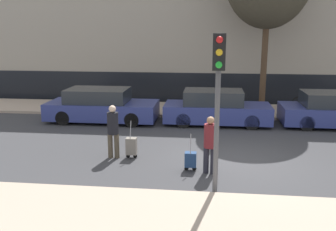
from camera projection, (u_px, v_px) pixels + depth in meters
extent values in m
plane|color=#38383A|center=(235.00, 162.00, 11.20)|extent=(80.00, 80.00, 0.00)
cube|color=tan|center=(246.00, 222.00, 7.56)|extent=(28.00, 2.50, 0.12)
cube|color=tan|center=(226.00, 111.00, 17.96)|extent=(28.00, 3.00, 0.12)
cube|color=#A89E8C|center=(227.00, 13.00, 20.35)|extent=(28.00, 2.71, 9.50)
cube|color=black|center=(225.00, 88.00, 19.91)|extent=(27.44, 0.06, 1.60)
cube|color=navy|center=(103.00, 110.00, 16.05)|extent=(4.67, 1.91, 0.70)
cube|color=#23282D|center=(98.00, 95.00, 15.93)|extent=(2.57, 1.68, 0.57)
cylinder|color=black|center=(132.00, 120.00, 15.09)|extent=(0.60, 0.18, 0.60)
cylinder|color=black|center=(140.00, 111.00, 16.77)|extent=(0.60, 0.18, 0.60)
cylinder|color=black|center=(63.00, 118.00, 15.41)|extent=(0.60, 0.18, 0.60)
cylinder|color=black|center=(78.00, 109.00, 17.09)|extent=(0.60, 0.18, 0.60)
cube|color=navy|center=(217.00, 112.00, 15.55)|extent=(4.36, 1.73, 0.70)
cube|color=#23282D|center=(213.00, 97.00, 15.43)|extent=(2.40, 1.52, 0.59)
cylinder|color=black|center=(252.00, 122.00, 14.70)|extent=(0.60, 0.18, 0.60)
cylinder|color=black|center=(248.00, 114.00, 16.20)|extent=(0.60, 0.18, 0.60)
cylinder|color=black|center=(183.00, 120.00, 15.00)|extent=(0.60, 0.18, 0.60)
cylinder|color=black|center=(186.00, 112.00, 16.50)|extent=(0.60, 0.18, 0.60)
cube|color=#23282D|center=(335.00, 99.00, 15.03)|extent=(2.49, 1.63, 0.56)
cylinder|color=black|center=(307.00, 123.00, 14.54)|extent=(0.60, 0.18, 0.60)
cylinder|color=black|center=(297.00, 114.00, 16.16)|extent=(0.60, 0.18, 0.60)
cylinder|color=#4C4233|center=(117.00, 146.00, 11.47)|extent=(0.15, 0.15, 0.77)
cylinder|color=#4C4233|center=(110.00, 146.00, 11.47)|extent=(0.15, 0.15, 0.77)
cylinder|color=black|center=(113.00, 123.00, 11.31)|extent=(0.34, 0.34, 0.67)
sphere|color=beige|center=(112.00, 109.00, 11.21)|extent=(0.22, 0.22, 0.22)
cube|color=slate|center=(131.00, 146.00, 11.45)|extent=(0.32, 0.24, 0.52)
cylinder|color=black|center=(128.00, 156.00, 11.54)|extent=(0.12, 0.03, 0.12)
cylinder|color=black|center=(135.00, 156.00, 11.51)|extent=(0.12, 0.03, 0.12)
cylinder|color=gray|center=(130.00, 130.00, 11.26)|extent=(0.02, 0.19, 0.53)
cylinder|color=#23232D|center=(206.00, 160.00, 10.26)|extent=(0.15, 0.15, 0.75)
cylinder|color=#23232D|center=(213.00, 161.00, 10.19)|extent=(0.15, 0.15, 0.75)
cylinder|color=maroon|center=(210.00, 136.00, 10.07)|extent=(0.34, 0.34, 0.65)
sphere|color=#936B4C|center=(211.00, 120.00, 9.97)|extent=(0.21, 0.21, 0.21)
cube|color=navy|center=(191.00, 159.00, 10.43)|extent=(0.32, 0.24, 0.41)
cylinder|color=black|center=(186.00, 168.00, 10.51)|extent=(0.12, 0.03, 0.12)
cylinder|color=black|center=(194.00, 169.00, 10.48)|extent=(0.12, 0.03, 0.12)
cylinder|color=gray|center=(191.00, 144.00, 10.26)|extent=(0.02, 0.19, 0.53)
cylinder|color=#515154|center=(217.00, 117.00, 8.67)|extent=(0.12, 0.12, 3.79)
cube|color=black|center=(219.00, 52.00, 8.16)|extent=(0.28, 0.24, 0.80)
sphere|color=red|center=(220.00, 40.00, 7.95)|extent=(0.15, 0.15, 0.15)
sphere|color=gold|center=(219.00, 52.00, 8.01)|extent=(0.15, 0.15, 0.15)
sphere|color=green|center=(219.00, 65.00, 8.07)|extent=(0.15, 0.15, 0.15)
torus|color=black|center=(322.00, 104.00, 17.30)|extent=(0.72, 0.06, 0.72)
torus|color=black|center=(299.00, 104.00, 17.42)|extent=(0.72, 0.06, 0.72)
cylinder|color=black|center=(311.00, 100.00, 17.31)|extent=(1.00, 0.05, 0.05)
cylinder|color=black|center=(307.00, 96.00, 17.29)|extent=(0.04, 0.04, 0.40)
cylinder|color=#4C3826|center=(264.00, 64.00, 17.28)|extent=(0.28, 0.28, 4.35)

